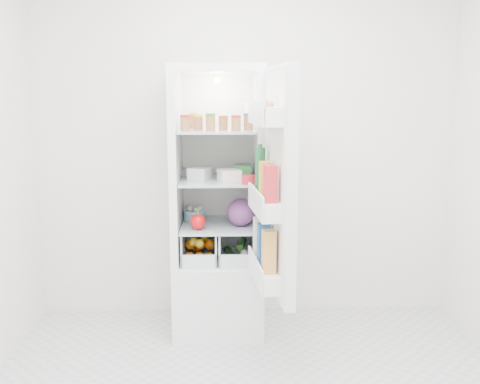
{
  "coord_description": "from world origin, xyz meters",
  "views": [
    {
      "loc": [
        -0.16,
        -2.34,
        1.62
      ],
      "look_at": [
        -0.06,
        0.95,
        1.01
      ],
      "focal_mm": 40.0,
      "sensor_mm": 36.0,
      "label": 1
    }
  ],
  "objects_px": {
    "fridge_door": "(275,189)",
    "mushroom_bowl": "(195,215)",
    "red_cabbage": "(241,212)",
    "refrigerator": "(218,233)"
  },
  "relations": [
    {
      "from": "mushroom_bowl",
      "to": "red_cabbage",
      "type": "bearing_deg",
      "value": -28.8
    },
    {
      "from": "red_cabbage",
      "to": "mushroom_bowl",
      "type": "xyz_separation_m",
      "value": [
        -0.32,
        0.18,
        -0.06
      ]
    },
    {
      "from": "red_cabbage",
      "to": "fridge_door",
      "type": "xyz_separation_m",
      "value": [
        0.18,
        -0.52,
        0.25
      ]
    },
    {
      "from": "refrigerator",
      "to": "fridge_door",
      "type": "xyz_separation_m",
      "value": [
        0.33,
        -0.64,
        0.43
      ]
    },
    {
      "from": "red_cabbage",
      "to": "refrigerator",
      "type": "bearing_deg",
      "value": 143.43
    },
    {
      "from": "refrigerator",
      "to": "red_cabbage",
      "type": "height_order",
      "value": "refrigerator"
    },
    {
      "from": "mushroom_bowl",
      "to": "fridge_door",
      "type": "bearing_deg",
      "value": -54.6
    },
    {
      "from": "refrigerator",
      "to": "fridge_door",
      "type": "height_order",
      "value": "refrigerator"
    },
    {
      "from": "fridge_door",
      "to": "mushroom_bowl",
      "type": "bearing_deg",
      "value": 29.71
    },
    {
      "from": "refrigerator",
      "to": "mushroom_bowl",
      "type": "distance_m",
      "value": 0.21
    }
  ]
}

